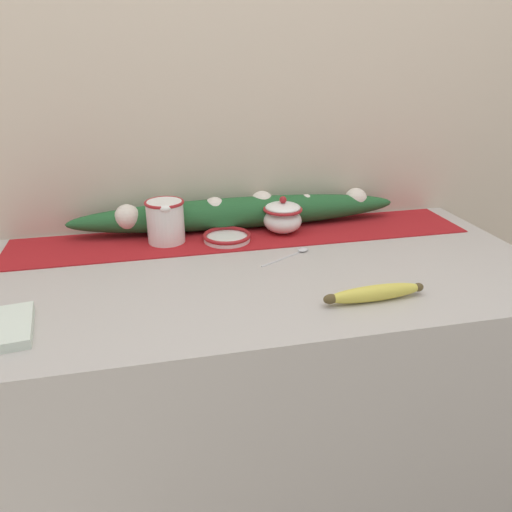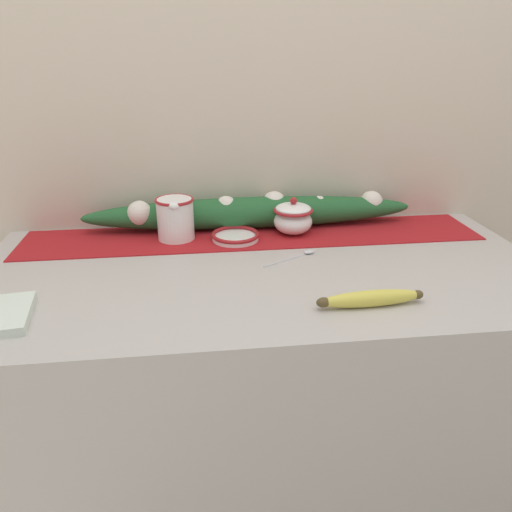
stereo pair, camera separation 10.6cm
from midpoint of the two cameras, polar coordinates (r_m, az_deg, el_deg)
The scene contains 9 objects.
countertop at distance 1.44m, azimuth -1.58°, elevation -18.00°, with size 1.38×0.68×0.91m, color #B7B2AD.
back_wall at distance 1.46m, azimuth -4.82°, elevation 15.00°, with size 2.18×0.04×2.40m, color beige.
table_runner at distance 1.40m, azimuth -3.58°, elevation 2.29°, with size 1.27×0.22×0.00m, color #A8191E.
cream_pitcher at distance 1.37m, azimuth -12.52°, elevation 4.02°, with size 0.11×0.12×0.12m.
sugar_bowl at distance 1.41m, azimuth 0.91°, elevation 4.47°, with size 0.11×0.11×0.11m.
small_dish at distance 1.36m, azimuth -5.57°, elevation 2.14°, with size 0.13×0.13×0.02m.
banana at distance 1.06m, azimuth 10.63°, elevation -4.25°, with size 0.23×0.04×0.03m.
spoon at distance 1.28m, azimuth 2.60°, elevation 0.50°, with size 0.15×0.09×0.01m.
poinsettia_garland at distance 1.45m, azimuth -4.09°, elevation 5.02°, with size 0.96×0.10×0.10m.
Camera 1 is at (-0.26, -1.07, 1.40)m, focal length 35.00 mm.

